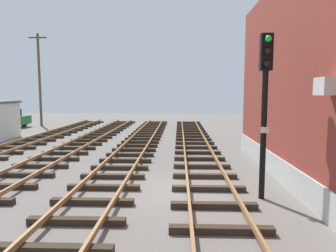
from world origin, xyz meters
The scene contains 7 objects.
ground_plane centered at (0.00, 0.00, 0.00)m, with size 80.00×80.00×0.00m, color #605B56.
track_near_building centered at (1.03, 0.00, 0.13)m, with size 2.50×48.74×0.32m.
track_centre centered at (-2.57, 0.00, 0.13)m, with size 2.50×48.74×0.32m.
track_far centered at (-6.17, 0.00, 0.13)m, with size 2.50×48.74×0.32m.
signal_mast centered at (2.64, -0.66, 3.22)m, with size 0.36×0.40×5.11m.
parked_car_green centered at (-16.89, 18.82, 0.90)m, with size 4.20×2.04×1.76m.
utility_pole_far centered at (-14.04, 20.23, 4.79)m, with size 1.80×0.24×9.20m.
Camera 1 is at (0.02, -10.08, 3.33)m, focal length 32.47 mm.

